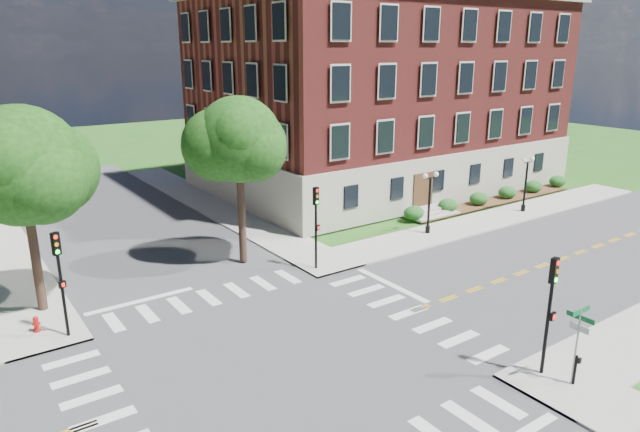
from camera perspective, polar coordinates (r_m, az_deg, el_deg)
ground at (r=24.43m, az=-3.86°, el=-13.94°), size 160.00×160.00×0.00m
road_ew at (r=24.43m, az=-3.86°, el=-13.93°), size 90.00×12.00×0.01m
road_ns at (r=24.43m, az=-3.86°, el=-13.93°), size 12.00×90.00×0.01m
sidewalk_ne at (r=44.23m, az=2.76°, el=0.36°), size 34.00×34.00×0.12m
crosswalk_east at (r=28.36m, az=8.83°, el=-9.55°), size 2.20×10.20×0.02m
stop_bar_east at (r=31.33m, az=7.16°, el=-6.86°), size 0.40×5.50×0.00m
main_building at (r=53.23m, az=5.93°, el=12.11°), size 30.60×22.40×16.50m
shrub_row at (r=49.15m, az=16.88°, el=1.23°), size 18.00×2.00×1.30m
tree_c at (r=29.18m, az=-27.67°, el=4.43°), size 5.54×5.54×9.88m
tree_d at (r=32.61m, az=-8.14°, el=7.52°), size 4.89×4.89×9.72m
traffic_signal_se at (r=23.39m, az=22.07°, el=-7.90°), size 0.35×0.39×4.80m
traffic_signal_ne at (r=32.04m, az=-0.40°, el=-0.13°), size 0.37×0.44×4.80m
traffic_signal_nw at (r=26.89m, az=-24.58°, el=-5.02°), size 0.38×0.46×4.80m
twin_lamp_west at (r=39.22m, az=10.88°, el=1.69°), size 1.36×0.36×4.23m
twin_lamp_east at (r=46.53m, az=19.90°, el=3.32°), size 1.36×0.36×4.23m
street_sign_pole at (r=23.50m, az=24.44°, el=-10.44°), size 1.10×1.10×3.10m
push_button_post at (r=24.15m, az=24.21°, el=-13.72°), size 0.14×0.21×1.20m
fire_hydrant at (r=28.89m, az=-26.51°, el=-9.69°), size 0.35×0.35×0.75m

